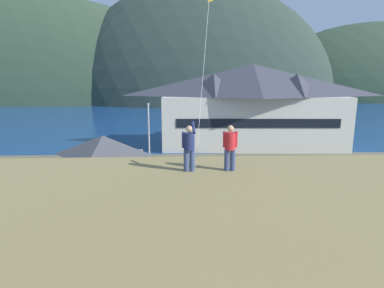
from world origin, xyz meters
TOP-DOWN VIEW (x-y plane):
  - ground_plane at (0.00, 0.00)m, footprint 600.00×600.00m
  - parking_lot_pad at (0.00, 5.00)m, footprint 40.00×20.00m
  - bay_water at (0.00, 60.00)m, footprint 360.00×84.00m
  - far_hill_west_ridge at (-62.20, 108.22)m, footprint 146.64×46.16m
  - far_hill_east_peak at (6.28, 110.47)m, footprint 107.48×64.64m
  - far_hill_center_saddle at (85.77, 120.57)m, footprint 114.77×54.36m
  - harbor_lodge at (7.64, 22.23)m, footprint 25.13×11.01m
  - storage_shed_near_lot at (-8.10, 4.99)m, footprint 6.28×5.55m
  - storage_shed_waterside at (-0.87, 24.14)m, footprint 6.34×6.24m
  - wharf_dock at (0.85, 33.60)m, footprint 3.20×11.57m
  - moored_boat_wharfside at (-2.54, 32.44)m, footprint 2.49×6.75m
  - moored_boat_outer_mooring at (4.13, 34.77)m, footprint 2.48×6.10m
  - parked_car_back_row_left at (3.26, 7.60)m, footprint 4.24×2.13m
  - parked_car_mid_row_center at (-13.70, 0.73)m, footprint 4.22×2.10m
  - parked_car_front_row_end at (-2.96, 0.90)m, footprint 4.21×2.08m
  - parked_car_back_row_right at (8.95, 1.35)m, footprint 4.33×2.32m
  - parked_car_mid_row_near at (-15.38, 5.96)m, footprint 4.29×2.23m
  - parked_car_front_row_silver at (1.93, 0.14)m, footprint 4.25×2.16m
  - parking_light_pole at (-5.01, 10.56)m, footprint 0.24×0.78m
  - person_kite_flyer at (-1.66, -8.32)m, footprint 0.52×0.68m
  - person_companion at (-0.12, -8.30)m, footprint 0.55×0.40m

SIDE VIEW (x-z plane):
  - ground_plane at x=0.00m, z-range 0.00..0.00m
  - far_hill_west_ridge at x=-62.20m, z-range -40.17..40.17m
  - far_hill_east_peak at x=6.28m, z-range -45.42..45.42m
  - far_hill_center_saddle at x=85.77m, z-range -32.82..32.82m
  - bay_water at x=0.00m, z-range 0.00..0.03m
  - parking_lot_pad at x=0.00m, z-range 0.00..0.10m
  - wharf_dock at x=0.85m, z-range 0.00..0.70m
  - moored_boat_outer_mooring at x=4.13m, z-range -0.36..1.80m
  - moored_boat_wharfside at x=-2.54m, z-range -0.36..1.80m
  - parked_car_back_row_left at x=3.26m, z-range 0.15..1.97m
  - parked_car_mid_row_center at x=-13.70m, z-range 0.15..1.97m
  - parked_car_front_row_end at x=-2.96m, z-range 0.15..1.97m
  - parked_car_back_row_right at x=8.95m, z-range 0.15..1.97m
  - parked_car_mid_row_near at x=-15.38m, z-range 0.15..1.97m
  - parked_car_front_row_silver at x=1.93m, z-range 0.15..1.97m
  - storage_shed_waterside at x=-0.87m, z-range 0.09..4.49m
  - storage_shed_near_lot at x=-8.10m, z-range 0.09..4.74m
  - parking_light_pole at x=-5.01m, z-range 0.63..7.28m
  - harbor_lodge at x=7.64m, z-range 0.34..11.20m
  - person_companion at x=-0.12m, z-range 5.68..7.42m
  - person_kite_flyer at x=-1.66m, z-range 5.64..7.49m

